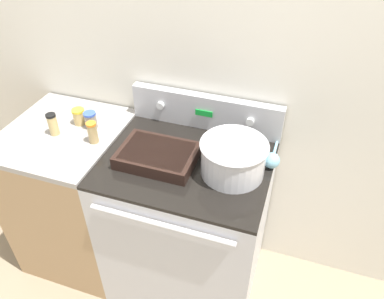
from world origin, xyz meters
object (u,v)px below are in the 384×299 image
object	(u,v)px
ladle	(272,159)
spice_jar_orange_cap	(93,132)
mixing_bowl	(233,157)
spice_jar_black_cap	(53,124)
spice_jar_blue_cap	(91,120)
spice_jar_yellow_cap	(79,116)
casserole_dish	(158,155)

from	to	relation	value
ladle	spice_jar_orange_cap	xyz separation A→B (m)	(-0.86, -0.12, 0.03)
mixing_bowl	spice_jar_orange_cap	distance (m)	0.70
ladle	spice_jar_black_cap	size ratio (longest dim) A/B	2.45
spice_jar_blue_cap	spice_jar_yellow_cap	world-z (taller)	spice_jar_blue_cap
ladle	casserole_dish	bearing A→B (deg)	-164.58
ladle	spice_jar_orange_cap	distance (m)	0.87
mixing_bowl	spice_jar_black_cap	world-z (taller)	mixing_bowl
spice_jar_orange_cap	spice_jar_yellow_cap	bearing A→B (deg)	141.97
spice_jar_orange_cap	spice_jar_yellow_cap	size ratio (longest dim) A/B	1.31
ladle	spice_jar_yellow_cap	world-z (taller)	spice_jar_yellow_cap
spice_jar_black_cap	spice_jar_blue_cap	bearing A→B (deg)	37.01
mixing_bowl	spice_jar_orange_cap	world-z (taller)	mixing_bowl
ladle	spice_jar_blue_cap	distance (m)	0.94
casserole_dish	spice_jar_blue_cap	bearing A→B (deg)	163.18
mixing_bowl	spice_jar_black_cap	distance (m)	0.92
casserole_dish	spice_jar_orange_cap	bearing A→B (deg)	176.34
casserole_dish	spice_jar_black_cap	world-z (taller)	spice_jar_black_cap
spice_jar_blue_cap	spice_jar_orange_cap	bearing A→B (deg)	-54.46
ladle	spice_jar_black_cap	xyz separation A→B (m)	(-1.08, -0.12, 0.04)
casserole_dish	spice_jar_orange_cap	xyz separation A→B (m)	(-0.35, 0.02, 0.03)
casserole_dish	ladle	distance (m)	0.53
spice_jar_yellow_cap	mixing_bowl	bearing A→B (deg)	-7.29
ladle	spice_jar_black_cap	world-z (taller)	spice_jar_black_cap
ladle	spice_jar_black_cap	bearing A→B (deg)	-173.54
casserole_dish	spice_jar_yellow_cap	world-z (taller)	spice_jar_yellow_cap
mixing_bowl	casserole_dish	size ratio (longest dim) A/B	0.85
spice_jar_blue_cap	spice_jar_yellow_cap	size ratio (longest dim) A/B	1.04
ladle	spice_jar_yellow_cap	xyz separation A→B (m)	(-1.01, 0.00, 0.02)
ladle	spice_jar_orange_cap	bearing A→B (deg)	-172.18
mixing_bowl	casserole_dish	xyz separation A→B (m)	(-0.35, -0.03, -0.06)
ladle	spice_jar_yellow_cap	size ratio (longest dim) A/B	3.36
mixing_bowl	casserole_dish	world-z (taller)	mixing_bowl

